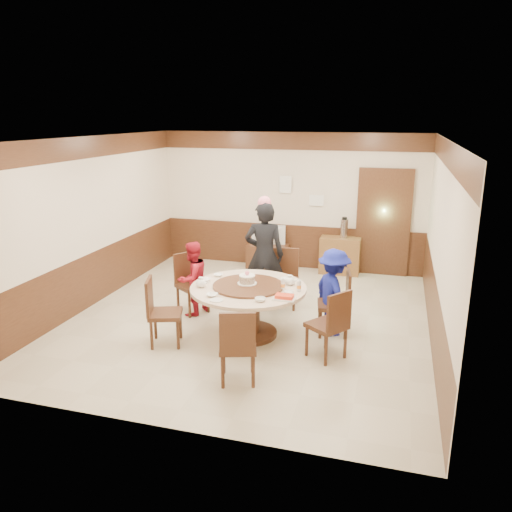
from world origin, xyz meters
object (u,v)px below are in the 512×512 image
(shrimp_platter, at_px, (284,297))
(person_red, at_px, (193,279))
(thermos, at_px, (344,228))
(tv_stand, at_px, (268,256))
(birthday_cake, at_px, (247,279))
(person_standing, at_px, (264,255))
(side_cabinet, at_px, (340,255))
(person_blue, at_px, (334,292))
(television, at_px, (268,235))
(banquet_table, at_px, (248,301))

(shrimp_platter, bearing_deg, person_red, 152.79)
(thermos, bearing_deg, tv_stand, -178.90)
(birthday_cake, xyz_separation_m, tv_stand, (-0.55, 3.29, -0.60))
(person_standing, distance_m, thermos, 2.42)
(person_standing, distance_m, side_cabinet, 2.45)
(birthday_cake, bearing_deg, person_standing, 92.49)
(person_red, height_order, person_blue, person_blue)
(person_standing, xyz_separation_m, shrimp_platter, (0.69, -1.54, -0.12))
(person_standing, height_order, person_red, person_standing)
(person_blue, height_order, side_cabinet, person_blue)
(person_blue, distance_m, tv_stand, 3.45)
(person_red, distance_m, side_cabinet, 3.49)
(person_red, relative_size, side_cabinet, 1.51)
(thermos, bearing_deg, person_standing, -116.20)
(side_cabinet, xyz_separation_m, thermos, (0.06, 0.00, 0.56))
(person_blue, bearing_deg, thermos, -34.39)
(person_blue, xyz_separation_m, shrimp_platter, (-0.57, -0.73, 0.13))
(birthday_cake, bearing_deg, television, 99.44)
(person_standing, height_order, tv_stand, person_standing)
(person_blue, xyz_separation_m, television, (-1.76, 2.95, 0.06))
(banquet_table, relative_size, television, 2.34)
(side_cabinet, bearing_deg, thermos, 0.00)
(side_cabinet, relative_size, thermos, 2.11)
(banquet_table, height_order, thermos, thermos)
(tv_stand, bearing_deg, person_standing, -76.95)
(person_red, relative_size, tv_stand, 1.42)
(banquet_table, bearing_deg, shrimp_platter, -29.77)
(television, bearing_deg, side_cabinet, 175.13)
(banquet_table, height_order, person_blue, person_blue)
(television, xyz_separation_m, side_cabinet, (1.51, 0.03, -0.33))
(side_cabinet, bearing_deg, tv_stand, -178.86)
(person_red, bearing_deg, person_standing, 145.27)
(tv_stand, distance_m, thermos, 1.71)
(person_standing, distance_m, television, 2.21)
(shrimp_platter, distance_m, tv_stand, 3.90)
(banquet_table, relative_size, side_cabinet, 2.10)
(person_blue, height_order, tv_stand, person_blue)
(banquet_table, distance_m, tv_stand, 3.39)
(person_red, height_order, tv_stand, person_red)
(shrimp_platter, xyz_separation_m, television, (-1.19, 3.68, -0.07))
(shrimp_platter, xyz_separation_m, tv_stand, (-1.19, 3.68, -0.53))
(person_red, height_order, birthday_cake, person_red)
(person_standing, bearing_deg, shrimp_platter, 104.47)
(television, bearing_deg, person_blue, 114.80)
(person_standing, distance_m, person_blue, 1.52)
(banquet_table, height_order, television, television)
(person_red, xyz_separation_m, person_blue, (2.27, -0.14, 0.04))
(television, height_order, side_cabinet, television)
(person_red, distance_m, person_blue, 2.28)
(person_red, xyz_separation_m, television, (0.52, 2.80, 0.10))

